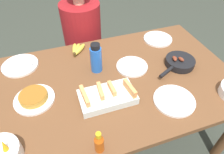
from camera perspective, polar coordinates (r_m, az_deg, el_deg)
ground_plane at (r=1.90m, az=-0.00°, el=-16.66°), size 14.00×14.00×0.00m
dining_table at (r=1.39m, az=-0.00°, el=-3.47°), size 1.67×0.99×0.73m
banana_bunch at (r=1.58m, az=-9.95°, el=7.74°), size 0.13×0.17×0.04m
melon_tray at (r=1.19m, az=-1.35°, el=-5.48°), size 0.33×0.19×0.10m
skillet at (r=1.50m, az=18.68°, el=4.01°), size 0.32×0.21×0.08m
frittata_plate_center at (r=1.28m, az=-21.41°, el=-5.55°), size 0.24×0.24×0.05m
empty_plate_near_front at (r=1.25m, az=17.33°, el=-6.40°), size 0.25×0.25×0.02m
empty_plate_far_left at (r=1.74m, az=12.94°, el=10.54°), size 0.23×0.23×0.02m
empty_plate_far_right at (r=1.42m, az=5.73°, el=3.02°), size 0.22×0.22×0.02m
empty_plate_mid_edge at (r=1.57m, az=-24.75°, el=3.04°), size 0.25×0.25×0.02m
water_bottle at (r=1.34m, az=-4.57°, el=5.31°), size 0.08×0.08×0.21m
hot_sauce_bottle at (r=0.99m, az=-3.70°, el=-18.21°), size 0.05×0.05×0.14m
person_figure at (r=2.02m, az=-7.96°, el=8.17°), size 0.39×0.39×1.20m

